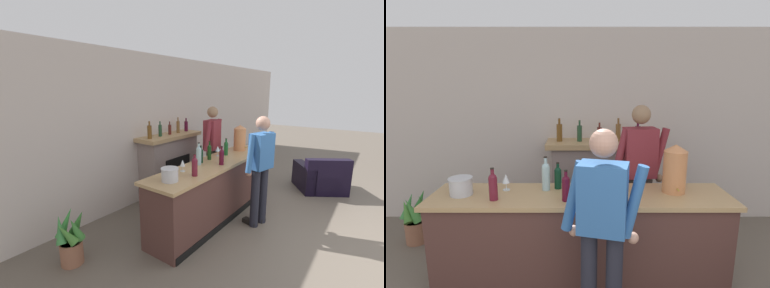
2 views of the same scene
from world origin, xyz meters
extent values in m
cube|color=beige|center=(0.00, 3.82, 1.38)|extent=(12.00, 0.07, 2.75)
cube|color=#4E2F2A|center=(-0.24, 2.29, 0.46)|extent=(2.85, 0.57, 0.91)
cube|color=tan|center=(-0.24, 2.29, 0.94)|extent=(2.92, 0.64, 0.04)
cube|color=gray|center=(0.03, 3.56, 0.58)|extent=(1.27, 0.44, 1.16)
cube|color=black|center=(0.03, 3.33, 0.43)|extent=(0.70, 0.02, 0.74)
cube|color=tan|center=(0.03, 3.54, 1.20)|extent=(1.43, 0.52, 0.07)
cylinder|color=brown|center=(-0.51, 3.54, 1.35)|extent=(0.08, 0.08, 0.24)
cylinder|color=brown|center=(-0.51, 3.54, 1.51)|extent=(0.03, 0.03, 0.08)
cylinder|color=#214228|center=(-0.24, 3.54, 1.34)|extent=(0.07, 0.07, 0.22)
cylinder|color=#214228|center=(-0.24, 3.54, 1.48)|extent=(0.03, 0.03, 0.07)
cylinder|color=#541D18|center=(0.03, 3.54, 1.33)|extent=(0.06, 0.06, 0.19)
cylinder|color=#541D18|center=(0.03, 3.54, 1.46)|extent=(0.02, 0.02, 0.06)
cylinder|color=brown|center=(0.28, 3.54, 1.35)|extent=(0.07, 0.07, 0.24)
cylinder|color=brown|center=(0.28, 3.54, 1.51)|extent=(0.03, 0.03, 0.08)
cylinder|color=#4A0E29|center=(0.55, 3.54, 1.34)|extent=(0.08, 0.08, 0.21)
cylinder|color=#4A0E29|center=(0.55, 3.54, 1.47)|extent=(0.03, 0.03, 0.07)
cylinder|color=#976046|center=(-2.34, 3.06, 0.14)|extent=(0.26, 0.26, 0.29)
cylinder|color=#332319|center=(-2.34, 3.06, 0.28)|extent=(0.24, 0.24, 0.02)
cone|color=#3F8739|center=(-2.22, 3.08, 0.50)|extent=(0.15, 0.32, 0.40)
cone|color=#378438|center=(-2.32, 3.18, 0.50)|extent=(0.29, 0.16, 0.39)
cone|color=#39803D|center=(-2.43, 3.10, 0.47)|extent=(0.21, 0.28, 0.35)
cone|color=#427C30|center=(-2.41, 3.00, 0.44)|extent=(0.27, 0.28, 0.30)
cone|color=#428C3C|center=(-2.31, 2.97, 0.48)|extent=(0.25, 0.18, 0.34)
cylinder|color=#1F202B|center=(0.02, 1.59, 0.46)|extent=(0.13, 0.13, 0.92)
cylinder|color=#1F202B|center=(-0.18, 1.64, 0.46)|extent=(0.13, 0.13, 0.92)
cube|color=#2D5C9A|center=(-0.08, 1.62, 1.19)|extent=(0.40, 0.30, 0.54)
cylinder|color=#2D5C9A|center=(0.15, 1.58, 1.18)|extent=(0.20, 0.08, 0.57)
sphere|color=tan|center=(0.15, 1.60, 0.88)|extent=(0.09, 0.09, 0.09)
cylinder|color=#2D5C9A|center=(-0.30, 1.69, 1.18)|extent=(0.20, 0.08, 0.57)
sphere|color=tan|center=(-0.29, 1.71, 0.88)|extent=(0.09, 0.09, 0.09)
sphere|color=tan|center=(-0.08, 1.62, 1.61)|extent=(0.21, 0.21, 0.21)
cylinder|color=#4B443B|center=(0.34, 2.80, 0.48)|extent=(0.13, 0.13, 0.97)
cube|color=black|center=(0.34, 2.73, 0.04)|extent=(0.13, 0.25, 0.07)
cylinder|color=#4B443B|center=(0.53, 2.83, 0.48)|extent=(0.13, 0.13, 0.97)
cube|color=black|center=(0.54, 2.76, 0.04)|extent=(0.13, 0.25, 0.07)
cube|color=maroon|center=(0.44, 2.82, 1.25)|extent=(0.38, 0.26, 0.56)
cylinder|color=maroon|center=(0.21, 2.77, 1.25)|extent=(0.20, 0.08, 0.57)
sphere|color=#916E50|center=(0.21, 2.75, 0.95)|extent=(0.09, 0.09, 0.09)
cylinder|color=maroon|center=(0.67, 2.82, 1.25)|extent=(0.20, 0.08, 0.57)
sphere|color=#916E50|center=(0.67, 2.80, 0.95)|extent=(0.09, 0.09, 0.09)
sphere|color=#916E50|center=(0.44, 2.82, 1.68)|extent=(0.21, 0.21, 0.21)
cylinder|color=#C97D4C|center=(0.69, 2.36, 1.17)|extent=(0.23, 0.23, 0.42)
cone|color=#C97D4C|center=(0.69, 2.36, 1.41)|extent=(0.23, 0.23, 0.07)
cylinder|color=#B29333|center=(0.69, 2.22, 1.03)|extent=(0.02, 0.04, 0.02)
cylinder|color=silver|center=(-1.40, 2.28, 1.04)|extent=(0.22, 0.22, 0.16)
cylinder|color=silver|center=(-1.40, 2.28, 1.12)|extent=(0.23, 0.23, 0.01)
cylinder|color=maroon|center=(-1.05, 2.15, 1.07)|extent=(0.08, 0.08, 0.21)
sphere|color=maroon|center=(-1.05, 2.15, 1.17)|extent=(0.08, 0.08, 0.08)
cylinder|color=maroon|center=(-1.05, 2.15, 1.21)|extent=(0.03, 0.03, 0.08)
cylinder|color=black|center=(-1.05, 2.15, 1.26)|extent=(0.04, 0.04, 0.01)
cylinder|color=#9DBEC2|center=(-0.59, 2.41, 1.08)|extent=(0.08, 0.08, 0.24)
sphere|color=#9DBEC2|center=(-0.59, 2.41, 1.20)|extent=(0.08, 0.08, 0.08)
cylinder|color=#9DBEC2|center=(-0.59, 2.41, 1.25)|extent=(0.03, 0.03, 0.09)
cylinder|color=black|center=(-0.59, 2.41, 1.30)|extent=(0.04, 0.04, 0.01)
cylinder|color=black|center=(-0.47, 2.46, 1.05)|extent=(0.07, 0.07, 0.19)
sphere|color=black|center=(-0.47, 2.46, 1.15)|extent=(0.07, 0.07, 0.07)
cylinder|color=black|center=(-0.47, 2.46, 1.19)|extent=(0.03, 0.03, 0.07)
cylinder|color=black|center=(-0.47, 2.46, 1.23)|extent=(0.03, 0.03, 0.01)
cylinder|color=#4C0C1E|center=(-0.37, 2.13, 1.06)|extent=(0.07, 0.07, 0.20)
sphere|color=#4C0C1E|center=(-0.37, 2.13, 1.16)|extent=(0.07, 0.07, 0.07)
cylinder|color=#4C0C1E|center=(-0.37, 2.13, 1.20)|extent=(0.03, 0.03, 0.08)
cylinder|color=black|center=(-0.37, 2.13, 1.25)|extent=(0.03, 0.03, 0.01)
cylinder|color=#1A5522|center=(0.20, 2.38, 1.06)|extent=(0.07, 0.07, 0.21)
sphere|color=#1A5522|center=(0.20, 2.38, 1.16)|extent=(0.07, 0.07, 0.07)
cylinder|color=#1A5522|center=(0.20, 2.38, 1.20)|extent=(0.03, 0.03, 0.08)
cylinder|color=black|center=(0.20, 2.38, 1.25)|extent=(0.03, 0.03, 0.01)
cylinder|color=#193F17|center=(-0.23, 2.45, 1.07)|extent=(0.07, 0.07, 0.22)
sphere|color=#193F17|center=(-0.23, 2.45, 1.17)|extent=(0.06, 0.06, 0.06)
cylinder|color=#193F17|center=(-0.23, 2.45, 1.22)|extent=(0.03, 0.03, 0.08)
cylinder|color=black|center=(-0.23, 2.45, 1.26)|extent=(0.03, 0.03, 0.01)
cylinder|color=silver|center=(-0.99, 2.40, 0.96)|extent=(0.07, 0.07, 0.01)
cylinder|color=silver|center=(-0.99, 2.40, 1.00)|extent=(0.01, 0.01, 0.07)
cone|color=silver|center=(-0.99, 2.40, 1.08)|extent=(0.08, 0.08, 0.09)
cylinder|color=silver|center=(0.05, 2.46, 0.96)|extent=(0.07, 0.07, 0.01)
cylinder|color=silver|center=(0.05, 2.46, 1.00)|extent=(0.01, 0.01, 0.08)
cone|color=silver|center=(0.05, 2.46, 1.09)|extent=(0.08, 0.08, 0.09)
camera|label=1|loc=(-3.70, 0.22, 2.08)|focal=24.00mm
camera|label=2|loc=(-0.26, -0.47, 2.05)|focal=28.00mm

